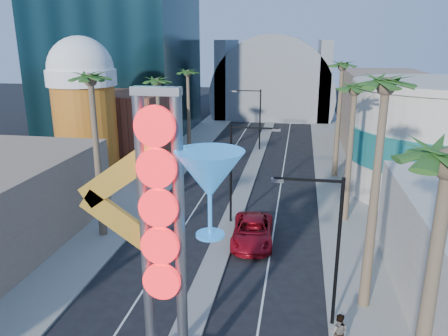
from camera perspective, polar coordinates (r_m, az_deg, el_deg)
sidewalk_west at (r=51.09m, az=-7.01°, el=0.38°), size 5.00×100.00×0.15m
sidewalk_east at (r=49.17m, az=14.70°, el=-0.69°), size 5.00×100.00×0.15m
median at (r=52.10m, az=4.00°, el=0.78°), size 1.60×84.00×0.15m
brick_filler_west at (r=55.10m, az=-12.77°, el=5.48°), size 10.00×10.00×8.00m
filler_east at (r=61.58m, az=20.21°, el=6.95°), size 10.00×20.00×10.00m
beer_mug at (r=47.76m, az=-17.84°, el=8.13°), size 7.00×7.00×14.50m
turquoise_building at (r=44.75m, az=26.57°, el=3.26°), size 16.60×16.60×10.60m
canopy at (r=84.63m, az=6.54°, el=9.73°), size 22.00×16.00×22.00m
neon_sign at (r=16.91m, az=-5.48°, el=-7.51°), size 6.53×2.60×12.55m
streetlight_0 at (r=33.53m, az=1.83°, el=0.42°), size 3.79×0.25×8.00m
streetlight_1 at (r=56.94m, az=4.19°, el=7.09°), size 3.79×0.25×8.00m
streetlight_2 at (r=22.04m, az=13.51°, el=-9.03°), size 3.45×0.25×8.00m
palm_1 at (r=31.41m, az=-16.94°, el=9.71°), size 2.40×2.40×12.70m
palm_2 at (r=44.44m, az=-8.69°, el=10.28°), size 2.40×2.40×11.20m
palm_3 at (r=55.90m, az=-4.76°, el=11.66°), size 2.40×2.40×11.20m
palm_4 at (r=13.10m, az=27.03°, el=-2.17°), size 2.40×2.40×12.20m
palm_5 at (r=22.44m, az=20.20°, el=8.09°), size 2.40×2.40×13.20m
palm_6 at (r=34.39m, az=16.66°, el=8.76°), size 2.40×2.40×11.70m
palm_7 at (r=46.19m, az=15.14°, el=11.81°), size 2.40×2.40×12.70m
red_pickup at (r=31.82m, az=3.74°, el=-8.24°), size 3.24×6.36×1.72m
pedestrian_a at (r=24.23m, az=24.58°, el=-17.78°), size 0.76×0.57×1.92m
pedestrian_b at (r=22.31m, az=14.68°, el=-20.01°), size 1.01×0.84×1.87m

